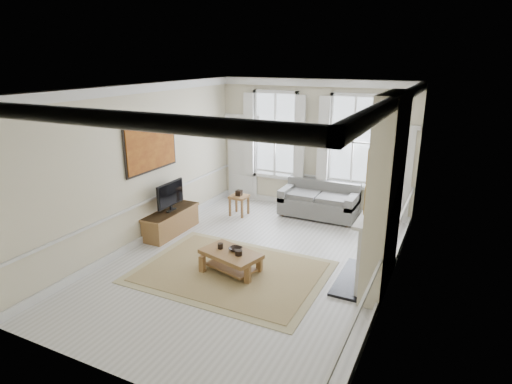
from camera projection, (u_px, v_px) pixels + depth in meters
The scene contains 23 objects.
floor at pixel (251, 262), 8.51m from camera, with size 7.20×7.20×0.00m, color #B7B5AD.
ceiling at pixel (251, 87), 7.48m from camera, with size 7.20×7.20×0.00m, color white.
back_wall at pixel (313, 146), 11.08m from camera, with size 5.20×5.20×0.00m, color beige.
left_wall at pixel (142, 166), 9.08m from camera, with size 7.20×7.20×0.00m, color beige.
right_wall at pixel (395, 200), 6.91m from camera, with size 7.20×7.20×0.00m, color beige.
window_left at pixel (275, 136), 11.42m from camera, with size 1.26×0.20×2.20m, color #B2BCC6, non-canonical shape.
window_right at pixel (353, 142), 10.54m from camera, with size 1.26×0.20×2.20m, color #B2BCC6, non-canonical shape.
door_left at pixel (243, 159), 12.07m from camera, with size 0.90×0.08×2.30m, color silver.
door_right at pixel (392, 176), 10.36m from camera, with size 0.90×0.08×2.30m, color silver.
painting at pixel (151, 147), 9.21m from camera, with size 0.05×1.66×1.06m, color #AB621D.
chimney_breast at pixel (386, 195), 7.16m from camera, with size 0.35×1.70×3.38m, color beige.
hearth at pixel (354, 279), 7.84m from camera, with size 0.55×1.50×0.05m, color black.
fireplace at pixel (368, 245), 7.55m from camera, with size 0.21×1.45×1.33m.
mirror at pixel (375, 173), 7.14m from camera, with size 0.06×1.26×1.06m, color #BC8C33.
sofa at pixel (319, 202), 10.90m from camera, with size 1.92×0.93×0.88m.
side_table at pixel (239, 200), 10.95m from camera, with size 0.43×0.43×0.52m.
rug at pixel (231, 272), 8.13m from camera, with size 3.50×2.60×0.02m, color #937D4C.
coffee_table at pixel (231, 256), 8.03m from camera, with size 1.25×0.92×0.42m.
ceramic_pot_a at pixel (220, 246), 8.13m from camera, with size 0.11×0.11×0.11m, color black.
ceramic_pot_b at pixel (239, 253), 7.86m from camera, with size 0.13×0.13×0.10m, color black.
bowl at pixel (235, 249), 8.06m from camera, with size 0.24×0.24×0.06m, color black.
tv_stand at pixel (171, 222), 9.87m from camera, with size 0.49×1.53×0.55m, color brown.
tv at pixel (170, 194), 9.66m from camera, with size 0.08×0.90×0.68m.
Camera 1 is at (3.44, -6.87, 3.92)m, focal length 30.00 mm.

